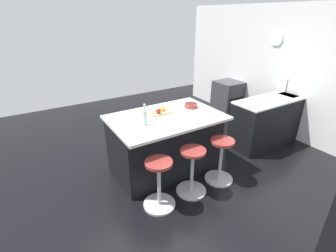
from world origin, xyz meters
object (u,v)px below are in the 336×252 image
at_px(fruit_bowl, 191,105).
at_px(kitchen_island, 165,142).
at_px(apple_yellow, 163,108).
at_px(oven_range, 227,99).
at_px(cutting_board, 159,112).
at_px(apple_red, 158,111).
at_px(stool_by_window, 220,162).
at_px(stool_middle, 192,173).
at_px(water_bottle, 145,117).
at_px(stool_near_camera, 159,185).

bearing_deg(fruit_bowl, kitchen_island, 7.26).
bearing_deg(apple_yellow, oven_range, -157.47).
bearing_deg(fruit_bowl, oven_range, -150.86).
relative_size(cutting_board, apple_red, 4.53).
distance_m(cutting_board, apple_yellow, 0.09).
bearing_deg(stool_by_window, apple_yellow, -61.31).
bearing_deg(fruit_bowl, apple_red, -1.30).
distance_m(kitchen_island, fruit_bowl, 0.76).
bearing_deg(stool_middle, water_bottle, -54.92).
xyz_separation_m(stool_middle, fruit_bowl, (-0.56, -0.82, 0.66)).
xyz_separation_m(kitchen_island, stool_by_window, (-0.54, 0.75, -0.15)).
bearing_deg(cutting_board, stool_by_window, 122.31).
distance_m(stool_by_window, stool_middle, 0.54).
xyz_separation_m(oven_range, stool_near_camera, (3.10, 1.94, -0.11)).
bearing_deg(stool_middle, kitchen_island, -90.00).
height_order(cutting_board, fruit_bowl, fruit_bowl).
distance_m(oven_range, stool_near_camera, 3.66).
bearing_deg(stool_by_window, kitchen_island, -54.15).
xyz_separation_m(stool_by_window, apple_yellow, (0.49, -0.90, 0.68)).
bearing_deg(kitchen_island, water_bottle, 20.34).
bearing_deg(fruit_bowl, stool_by_window, 88.76).
bearing_deg(oven_range, water_bottle, 24.25).
distance_m(stool_by_window, stool_near_camera, 1.08).
bearing_deg(water_bottle, stool_middle, 125.08).
distance_m(cutting_board, fruit_bowl, 0.59).
bearing_deg(stool_middle, oven_range, -142.88).
relative_size(stool_middle, apple_red, 8.93).
xyz_separation_m(water_bottle, fruit_bowl, (-0.98, -0.23, -0.08)).
bearing_deg(cutting_board, apple_yellow, -175.46).
distance_m(apple_yellow, apple_red, 0.13).
bearing_deg(apple_red, stool_by_window, 125.87).
xyz_separation_m(oven_range, apple_red, (2.62, 1.10, 0.57)).
height_order(stool_by_window, stool_near_camera, same).
distance_m(apple_yellow, fruit_bowl, 0.51).
bearing_deg(cutting_board, apple_red, 52.79).
xyz_separation_m(oven_range, cutting_board, (2.58, 1.04, 0.52)).
bearing_deg(cutting_board, water_bottle, 36.59).
distance_m(oven_range, kitchen_island, 2.82).
bearing_deg(oven_range, stool_near_camera, 31.98).
xyz_separation_m(oven_range, water_bottle, (2.97, 1.34, 0.64)).
height_order(oven_range, stool_by_window, oven_range).
xyz_separation_m(apple_red, fruit_bowl, (-0.62, 0.01, -0.02)).
distance_m(kitchen_island, cutting_board, 0.50).
relative_size(stool_by_window, apple_red, 8.93).
bearing_deg(apple_red, oven_range, -157.23).
distance_m(stool_by_window, apple_yellow, 1.23).
distance_m(kitchen_island, apple_red, 0.54).
bearing_deg(water_bottle, fruit_bowl, -166.97).
relative_size(kitchen_island, stool_middle, 2.44).
height_order(apple_yellow, fruit_bowl, apple_yellow).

